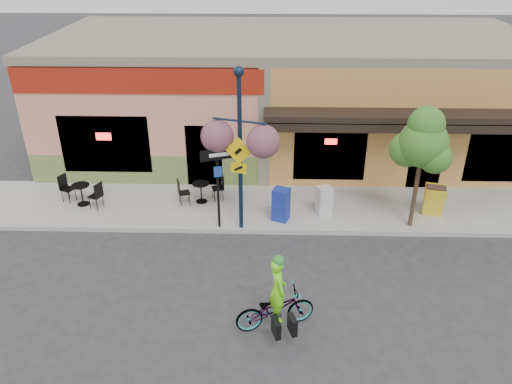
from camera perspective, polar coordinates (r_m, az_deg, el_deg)
ground at (r=14.33m, az=4.70°, el=-5.95°), size 90.00×90.00×0.00m
sidewalk at (r=16.00m, az=4.38°, el=-1.77°), size 24.00×3.00×0.15m
curb at (r=14.75m, az=4.61°, el=-4.53°), size 24.00×0.12×0.15m
building at (r=20.25m, az=3.95°, el=11.34°), size 18.20×8.20×4.50m
bicycle at (r=11.37m, az=2.19°, el=-13.22°), size 1.91×1.13×0.95m
cyclist_rider at (r=11.17m, az=2.48°, el=-12.06°), size 0.52×0.65×1.55m
lamp_post at (r=13.70m, az=-1.83°, el=4.51°), size 1.63×1.01×4.76m
one_way_sign at (r=14.25m, az=-4.36°, el=0.35°), size 0.97×0.52×2.49m
cafe_set_left at (r=16.70m, az=-19.34°, el=0.02°), size 1.69×1.30×0.91m
cafe_set_right at (r=16.03m, az=-6.30°, el=0.26°), size 1.61×1.15×0.87m
newspaper_box_blue at (r=14.93m, az=2.87°, el=-1.43°), size 0.58×0.55×1.03m
newspaper_box_grey at (r=15.38m, az=7.80°, el=-1.00°), size 0.52×0.49×0.91m
street_tree at (r=14.73m, az=18.14°, el=2.55°), size 1.80×1.80×3.70m
sandwich_board at (r=15.95m, az=19.69°, el=-1.25°), size 0.66×0.55×0.97m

